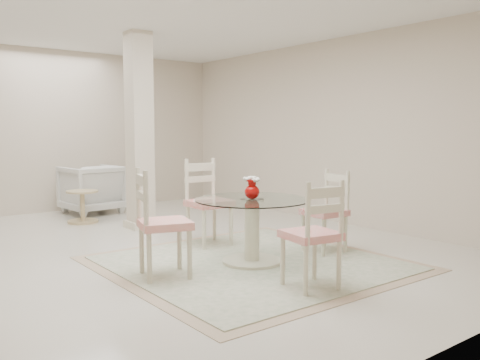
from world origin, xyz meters
TOP-DOWN VIEW (x-y plane):
  - ground at (0.00, 0.00)m, footprint 7.00×7.00m
  - room_shell at (0.00, 0.00)m, footprint 6.02×7.02m
  - column at (0.50, 1.30)m, footprint 0.30×0.30m
  - area_rug at (0.50, -1.17)m, footprint 2.79×2.79m
  - dining_table at (0.50, -1.17)m, footprint 1.16×1.16m
  - red_vase at (0.50, -1.17)m, footprint 0.18×0.17m
  - dining_chair_east at (1.51, -1.29)m, footprint 0.43×0.43m
  - dining_chair_north at (0.62, -0.16)m, footprint 0.47×0.47m
  - dining_chair_west at (-0.51, -1.03)m, footprint 0.56×0.56m
  - dining_chair_south at (0.38, -2.18)m, footprint 0.48×0.48m
  - armchair_white at (0.44, 2.94)m, footprint 0.93×0.95m
  - side_table at (-0.01, 2.18)m, footprint 0.46×0.46m

SIDE VIEW (x-z plane):
  - ground at x=0.00m, z-range 0.00..0.00m
  - area_rug at x=0.50m, z-range 0.00..0.02m
  - side_table at x=-0.01m, z-range -0.02..0.46m
  - dining_table at x=0.50m, z-range 0.01..0.68m
  - armchair_white at x=0.44m, z-range 0.00..0.80m
  - dining_chair_east at x=1.51m, z-range 0.03..1.04m
  - dining_chair_south at x=0.38m, z-range 0.03..1.08m
  - dining_chair_west at x=-0.51m, z-range 0.03..1.15m
  - dining_chair_north at x=0.62m, z-range 0.03..1.16m
  - red_vase at x=0.50m, z-range 0.67..0.90m
  - column at x=0.50m, z-range 0.00..2.70m
  - room_shell at x=0.00m, z-range 0.50..3.21m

